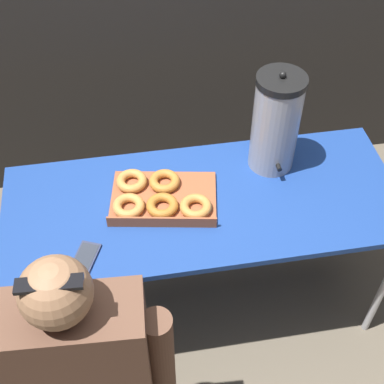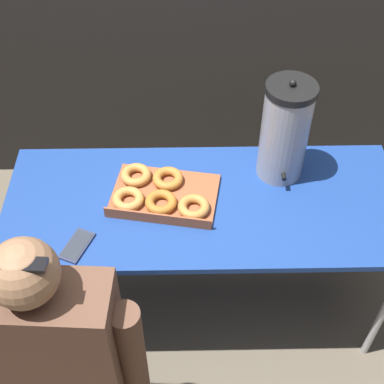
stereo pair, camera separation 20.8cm
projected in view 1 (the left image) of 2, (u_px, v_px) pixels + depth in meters
The scene contains 6 objects.
ground_plane at pixel (201, 300), 2.68m from camera, with size 12.00×12.00×0.00m, color brown.
folding_table at pixel (203, 209), 2.17m from camera, with size 1.60×0.65×0.75m.
donut_box at pixel (159, 197), 2.12m from camera, with size 0.46×0.36×0.05m.
coffee_urn at pixel (276, 123), 2.13m from camera, with size 0.20×0.22×0.46m.
cell_phone at pixel (85, 259), 1.94m from camera, with size 0.13×0.17×0.01m.
person_seated at pixel (87, 384), 1.78m from camera, with size 0.59×0.26×1.25m.
Camera 1 is at (-0.28, -1.40, 2.33)m, focal length 50.00 mm.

